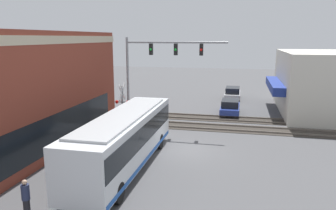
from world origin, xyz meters
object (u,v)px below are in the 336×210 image
(city_bus, at_px, (125,138))
(crossing_signal, at_px, (122,102))
(parked_car_blue, at_px, (230,107))
(parked_car_silver, at_px, (233,94))
(pedestrian_by_lamp, at_px, (26,198))

(city_bus, distance_m, crossing_signal, 8.04)
(city_bus, bearing_deg, parked_car_blue, -19.41)
(crossing_signal, xyz_separation_m, parked_car_silver, (15.72, -8.31, -1.60))
(parked_car_blue, xyz_separation_m, parked_car_silver, (7.87, -0.00, 0.04))
(parked_car_silver, bearing_deg, crossing_signal, 152.14)
(parked_car_silver, bearing_deg, parked_car_blue, 180.00)
(city_bus, bearing_deg, parked_car_silver, -13.11)
(pedestrian_by_lamp, bearing_deg, crossing_signal, 3.17)
(parked_car_blue, distance_m, parked_car_silver, 7.87)
(pedestrian_by_lamp, bearing_deg, city_bus, -19.88)
(crossing_signal, relative_size, parked_car_silver, 0.83)
(crossing_signal, height_order, parked_car_silver, crossing_signal)
(crossing_signal, height_order, parked_car_blue, crossing_signal)
(parked_car_blue, height_order, parked_car_silver, parked_car_silver)
(crossing_signal, bearing_deg, parked_car_blue, -46.65)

